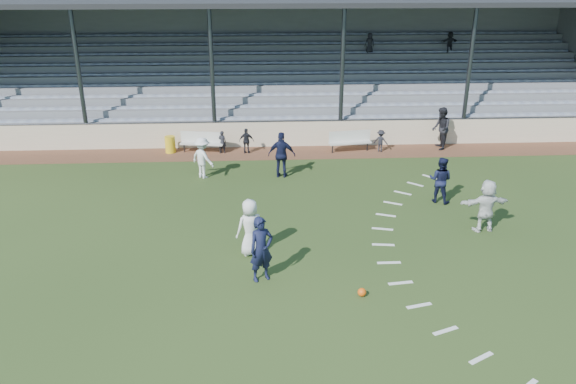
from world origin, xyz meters
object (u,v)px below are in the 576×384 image
object	(u,v)px
bench_left	(202,140)
player_navy_lead	(261,249)
trash_bin	(170,144)
football	(362,292)
bench_right	(350,139)
player_white_lead	(250,227)
official	(441,129)

from	to	relation	value
bench_left	player_navy_lead	bearing A→B (deg)	-67.67
trash_bin	football	distance (m)	14.25
bench_left	bench_right	xyz separation A→B (m)	(6.88, -0.22, 0.00)
trash_bin	football	size ratio (longest dim) A/B	3.35
bench_left	trash_bin	size ratio (longest dim) A/B	2.66
bench_left	player_navy_lead	distance (m)	11.84
player_navy_lead	player_white_lead	bearing A→B (deg)	77.47
trash_bin	player_navy_lead	world-z (taller)	player_navy_lead
bench_left	official	bearing A→B (deg)	8.72
football	player_white_lead	xyz separation A→B (m)	(-2.96, 2.52, 0.77)
bench_left	player_white_lead	xyz separation A→B (m)	(2.34, -10.01, 0.30)
player_white_lead	player_navy_lead	xyz separation A→B (m)	(0.32, -1.52, 0.06)
bench_left	player_navy_lead	xyz separation A→B (m)	(2.66, -11.53, 0.36)
bench_right	official	xyz separation A→B (m)	(4.30, 0.10, 0.43)
bench_left	football	bearing A→B (deg)	-57.73
bench_right	football	world-z (taller)	bench_right
official	trash_bin	bearing A→B (deg)	-85.97
bench_right	official	bearing A→B (deg)	-7.76
trash_bin	official	bearing A→B (deg)	-0.59
trash_bin	official	size ratio (longest dim) A/B	0.39
football	official	distance (m)	13.76
trash_bin	football	xyz separation A→B (m)	(6.77, -12.53, -0.29)
football	player_white_lead	bearing A→B (deg)	139.55
bench_right	football	xyz separation A→B (m)	(-1.58, -12.31, -0.47)
football	trash_bin	bearing A→B (deg)	118.37
bench_right	player_white_lead	distance (m)	10.79
football	player_white_lead	size ratio (longest dim) A/B	0.13
bench_right	bench_left	bearing A→B (deg)	169.13
trash_bin	bench_left	bearing A→B (deg)	-0.24
bench_left	official	world-z (taller)	official
football	player_navy_lead	bearing A→B (deg)	159.33
player_white_lead	official	distance (m)	13.26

